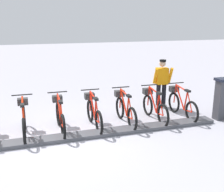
# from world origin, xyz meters

# --- Properties ---
(ground_plane) EXTENTS (60.00, 60.00, 0.00)m
(ground_plane) POSITION_xyz_m (0.00, 0.00, 0.00)
(ground_plane) COLOR #A4A1AB
(dock_rail_base) EXTENTS (0.44, 9.27, 0.10)m
(dock_rail_base) POSITION_xyz_m (0.00, 0.00, 0.05)
(dock_rail_base) COLOR #47474C
(dock_rail_base) RESTS_ON ground
(payment_kiosk) EXTENTS (0.36, 0.52, 1.28)m
(payment_kiosk) POSITION_xyz_m (0.05, -5.09, 0.67)
(payment_kiosk) COLOR #38383D
(payment_kiosk) RESTS_ON ground
(bike_docked_0) EXTENTS (1.72, 0.54, 1.02)m
(bike_docked_0) POSITION_xyz_m (0.62, -4.03, 0.43)
(bike_docked_0) COLOR black
(bike_docked_0) RESTS_ON ground
(bike_docked_1) EXTENTS (1.72, 0.54, 1.02)m
(bike_docked_1) POSITION_xyz_m (0.62, -3.09, 0.43)
(bike_docked_1) COLOR black
(bike_docked_1) RESTS_ON ground
(bike_docked_2) EXTENTS (1.72, 0.54, 1.02)m
(bike_docked_2) POSITION_xyz_m (0.62, -2.15, 0.43)
(bike_docked_2) COLOR black
(bike_docked_2) RESTS_ON ground
(bike_docked_3) EXTENTS (1.72, 0.54, 1.02)m
(bike_docked_3) POSITION_xyz_m (0.62, -1.21, 0.43)
(bike_docked_3) COLOR black
(bike_docked_3) RESTS_ON ground
(bike_docked_4) EXTENTS (1.72, 0.54, 1.02)m
(bike_docked_4) POSITION_xyz_m (0.62, -0.27, 0.43)
(bike_docked_4) COLOR black
(bike_docked_4) RESTS_ON ground
(bike_docked_5) EXTENTS (1.72, 0.54, 1.02)m
(bike_docked_5) POSITION_xyz_m (0.62, 0.67, 0.43)
(bike_docked_5) COLOR black
(bike_docked_5) RESTS_ON ground
(worker_near_rack) EXTENTS (0.52, 0.66, 1.66)m
(worker_near_rack) POSITION_xyz_m (1.72, -3.91, 0.91)
(worker_near_rack) COLOR white
(worker_near_rack) RESTS_ON ground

